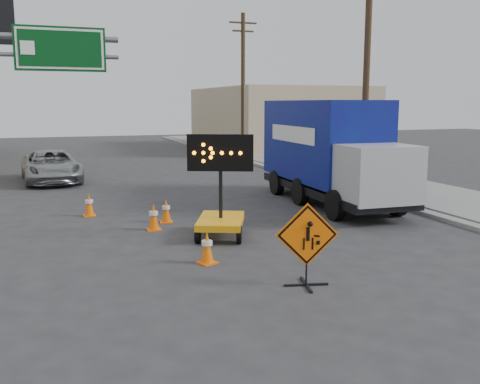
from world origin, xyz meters
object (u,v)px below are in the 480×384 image
pickup_truck (51,166)px  construction_sign (307,242)px  box_truck (329,157)px  arrow_board (221,214)px

pickup_truck → construction_sign: bearing=-79.0°
pickup_truck → box_truck: box_truck is taller
construction_sign → arrow_board: size_ratio=0.60×
construction_sign → arrow_board: arrow_board is taller
construction_sign → box_truck: box_truck is taller
pickup_truck → arrow_board: bearing=-75.7°
box_truck → arrow_board: bearing=-144.4°
box_truck → construction_sign: bearing=-119.3°
construction_sign → box_truck: 8.79m
construction_sign → box_truck: bearing=71.9°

